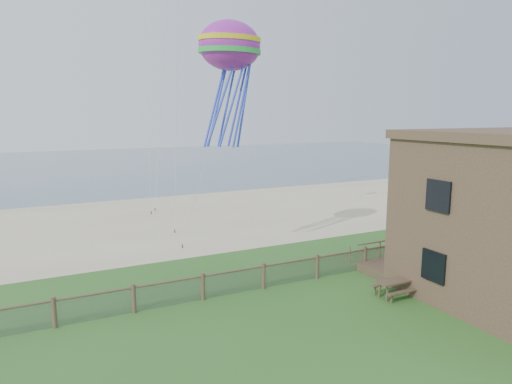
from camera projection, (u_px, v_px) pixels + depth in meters
ground at (341, 346)px, 16.14m from camera, size 160.00×160.00×0.00m
sand_beach at (169, 219)px, 35.56m from camera, size 72.00×20.00×0.02m
ocean at (95, 165)px, 74.41m from camera, size 160.00×68.00×0.02m
chainlink_fence at (263, 277)px, 21.35m from camera, size 36.20×0.20×1.25m
motel_deck at (472, 252)px, 26.22m from camera, size 15.00×2.00×0.50m
picnic_table at (395, 289)px, 20.45m from camera, size 1.77×1.34×0.74m
octopus_kite at (230, 81)px, 24.50m from camera, size 3.73×2.81×7.19m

